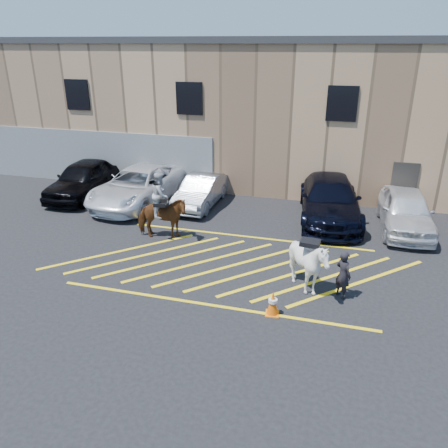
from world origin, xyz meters
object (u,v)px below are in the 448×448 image
(car_black_suv, at_px, (84,179))
(saddled_white, at_px, (308,264))
(car_silver_sedan, at_px, (201,191))
(car_white_suv, at_px, (406,211))
(car_white_pickup, at_px, (138,186))
(handler, at_px, (343,275))
(traffic_cone, at_px, (273,303))
(mounted_bay, at_px, (161,212))
(car_blue_suv, at_px, (330,199))

(car_black_suv, bearing_deg, saddled_white, -30.74)
(car_silver_sedan, distance_m, car_white_suv, 8.83)
(car_black_suv, height_order, car_white_suv, car_black_suv)
(saddled_white, bearing_deg, car_white_suv, 60.55)
(car_white_pickup, relative_size, handler, 4.00)
(car_white_pickup, height_order, saddled_white, saddled_white)
(car_white_suv, relative_size, traffic_cone, 6.47)
(car_silver_sedan, distance_m, traffic_cone, 9.19)
(car_white_suv, bearing_deg, handler, -113.14)
(car_white_suv, xyz_separation_m, mounted_bay, (-9.10, -3.42, 0.26))
(car_white_suv, bearing_deg, car_white_pickup, 177.65)
(handler, height_order, traffic_cone, handler)
(car_black_suv, distance_m, saddled_white, 13.03)
(car_silver_sedan, relative_size, saddled_white, 2.32)
(car_silver_sedan, xyz_separation_m, car_blue_suv, (5.80, -0.04, 0.17))
(car_white_pickup, height_order, handler, car_white_pickup)
(car_black_suv, height_order, mounted_bay, mounted_bay)
(car_blue_suv, height_order, traffic_cone, car_blue_suv)
(car_blue_suv, bearing_deg, car_white_suv, -15.15)
(car_blue_suv, bearing_deg, mounted_bay, -154.46)
(mounted_bay, xyz_separation_m, saddled_white, (5.78, -2.45, -0.15))
(traffic_cone, bearing_deg, car_white_suv, 60.98)
(car_white_pickup, distance_m, handler, 11.21)
(car_silver_sedan, relative_size, handler, 2.84)
(car_black_suv, relative_size, car_white_suv, 1.08)
(car_blue_suv, bearing_deg, saddled_white, -99.59)
(car_silver_sedan, bearing_deg, handler, -42.94)
(car_blue_suv, bearing_deg, traffic_cone, -104.78)
(car_white_suv, bearing_deg, traffic_cone, -121.08)
(car_blue_suv, distance_m, car_white_suv, 3.04)
(car_white_suv, height_order, saddled_white, saddled_white)
(car_blue_suv, distance_m, saddled_white, 6.32)
(car_blue_suv, relative_size, handler, 4.03)
(car_silver_sedan, relative_size, car_white_suv, 0.89)
(car_white_pickup, xyz_separation_m, traffic_cone, (7.65, -7.46, -0.46))
(car_white_pickup, height_order, mounted_bay, mounted_bay)
(car_silver_sedan, bearing_deg, traffic_cone, -57.63)
(car_white_pickup, bearing_deg, traffic_cone, -38.95)
(handler, distance_m, traffic_cone, 2.37)
(car_black_suv, xyz_separation_m, mounted_bay, (5.70, -3.70, 0.20))
(car_silver_sedan, bearing_deg, car_black_suv, -176.57)
(car_white_suv, distance_m, mounted_bay, 9.72)
(car_white_pickup, relative_size, mounted_bay, 2.24)
(car_white_pickup, bearing_deg, car_silver_sedan, 13.50)
(car_blue_suv, height_order, mounted_bay, mounted_bay)
(car_white_pickup, bearing_deg, car_black_suv, -178.90)
(car_blue_suv, height_order, saddled_white, saddled_white)
(car_white_pickup, height_order, traffic_cone, car_white_pickup)
(handler, distance_m, mounted_bay, 7.27)
(car_black_suv, bearing_deg, traffic_cone, -38.26)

